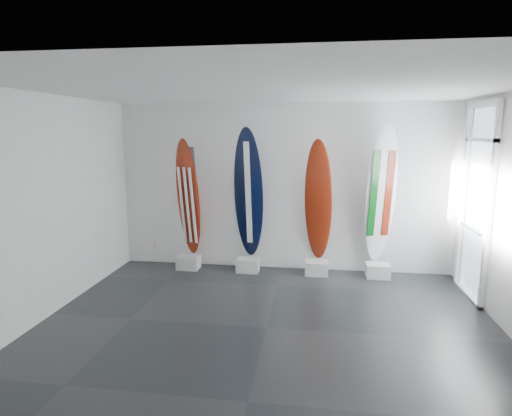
# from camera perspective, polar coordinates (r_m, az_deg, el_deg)

# --- Properties ---
(floor) EXTENTS (6.00, 6.00, 0.00)m
(floor) POSITION_cam_1_polar(r_m,az_deg,el_deg) (5.70, 1.44, -15.77)
(floor) COLOR black
(floor) RESTS_ON ground
(ceiling) EXTENTS (6.00, 6.00, 0.00)m
(ceiling) POSITION_cam_1_polar(r_m,az_deg,el_deg) (5.15, 1.59, 15.84)
(ceiling) COLOR white
(ceiling) RESTS_ON wall_back
(wall_back) EXTENTS (6.00, 0.00, 6.00)m
(wall_back) POSITION_cam_1_polar(r_m,az_deg,el_deg) (7.67, 3.64, 2.74)
(wall_back) COLOR white
(wall_back) RESTS_ON ground
(wall_front) EXTENTS (6.00, 0.00, 6.00)m
(wall_front) POSITION_cam_1_polar(r_m,az_deg,el_deg) (2.83, -4.36, -10.39)
(wall_front) COLOR white
(wall_front) RESTS_ON ground
(wall_left) EXTENTS (0.00, 5.00, 5.00)m
(wall_left) POSITION_cam_1_polar(r_m,az_deg,el_deg) (6.30, -26.72, 0.02)
(wall_left) COLOR white
(wall_left) RESTS_ON ground
(display_block_usa) EXTENTS (0.40, 0.30, 0.24)m
(display_block_usa) POSITION_cam_1_polar(r_m,az_deg,el_deg) (7.98, -9.07, -7.24)
(display_block_usa) COLOR silver
(display_block_usa) RESTS_ON floor
(surfboard_usa) EXTENTS (0.57, 0.47, 2.15)m
(surfboard_usa) POSITION_cam_1_polar(r_m,az_deg,el_deg) (7.80, -9.10, 1.36)
(surfboard_usa) COLOR maroon
(surfboard_usa) RESTS_ON display_block_usa
(display_block_navy) EXTENTS (0.40, 0.30, 0.24)m
(display_block_navy) POSITION_cam_1_polar(r_m,az_deg,el_deg) (7.74, -1.10, -7.67)
(display_block_navy) COLOR silver
(display_block_navy) RESTS_ON floor
(surfboard_navy) EXTENTS (0.58, 0.44, 2.35)m
(surfboard_navy) POSITION_cam_1_polar(r_m,az_deg,el_deg) (7.54, -1.01, 1.93)
(surfboard_navy) COLOR black
(surfboard_navy) RESTS_ON display_block_navy
(display_block_swiss) EXTENTS (0.40, 0.30, 0.24)m
(display_block_swiss) POSITION_cam_1_polar(r_m,az_deg,el_deg) (7.65, 8.14, -7.99)
(display_block_swiss) COLOR silver
(display_block_swiss) RESTS_ON floor
(surfboard_swiss) EXTENTS (0.55, 0.42, 2.15)m
(surfboard_swiss) POSITION_cam_1_polar(r_m,az_deg,el_deg) (7.46, 8.37, 0.98)
(surfboard_swiss) COLOR maroon
(surfboard_swiss) RESTS_ON display_block_swiss
(display_block_italy) EXTENTS (0.40, 0.30, 0.24)m
(display_block_italy) POSITION_cam_1_polar(r_m,az_deg,el_deg) (7.73, 16.03, -8.11)
(display_block_italy) COLOR silver
(display_block_italy) RESTS_ON floor
(surfboard_italy) EXTENTS (0.62, 0.48, 2.43)m
(surfboard_italy) POSITION_cam_1_polar(r_m,az_deg,el_deg) (7.52, 16.43, 1.82)
(surfboard_italy) COLOR white
(surfboard_italy) RESTS_ON display_block_italy
(wall_outlet) EXTENTS (0.09, 0.02, 0.13)m
(wall_outlet) POSITION_cam_1_polar(r_m,az_deg,el_deg) (8.43, -13.37, -4.82)
(wall_outlet) COLOR silver
(wall_outlet) RESTS_ON wall_back
(glass_door) EXTENTS (0.12, 1.16, 2.85)m
(glass_door) POSITION_cam_1_polar(r_m,az_deg,el_deg) (7.14, 27.50, 0.42)
(glass_door) COLOR white
(glass_door) RESTS_ON floor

